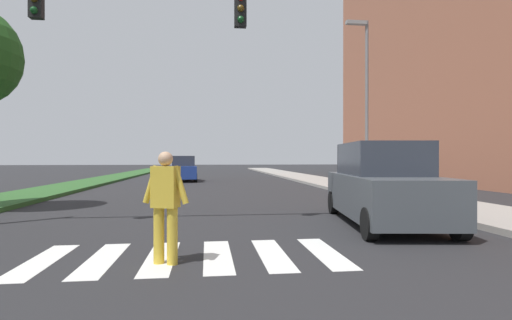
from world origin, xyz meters
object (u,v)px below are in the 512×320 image
traffic_light_gantry (33,35)px  street_lamp_right (365,90)px  pedestrian_performer (166,202)px  sedan_midblock (183,170)px  suv_crossing (383,185)px

traffic_light_gantry → street_lamp_right: street_lamp_right is taller
traffic_light_gantry → street_lamp_right: 12.96m
pedestrian_performer → sedan_midblock: 21.58m
suv_crossing → street_lamp_right: bearing=70.4°
pedestrian_performer → suv_crossing: size_ratio=0.35×
traffic_light_gantry → pedestrian_performer: size_ratio=4.95×
traffic_light_gantry → suv_crossing: size_ratio=1.74×
traffic_light_gantry → suv_crossing: traffic_light_gantry is taller
suv_crossing → sedan_midblock: bearing=107.6°
traffic_light_gantry → street_lamp_right: bearing=34.1°
street_lamp_right → suv_crossing: size_ratio=1.56×
sedan_midblock → street_lamp_right: bearing=-52.2°
street_lamp_right → pedestrian_performer: bearing=-125.6°
traffic_light_gantry → pedestrian_performer: 5.70m
street_lamp_right → sedan_midblock: street_lamp_right is taller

